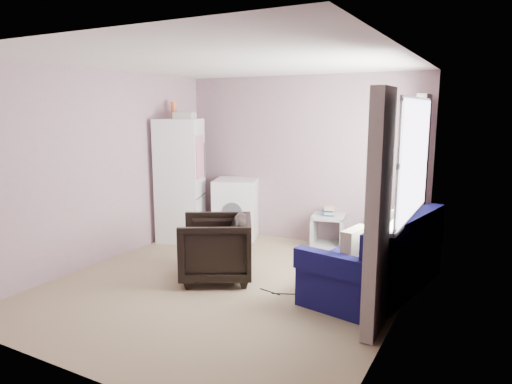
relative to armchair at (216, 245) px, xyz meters
The scene contains 8 objects.
room 0.87m from the armchair, 19.26° to the right, with size 3.84×4.24×2.54m.
armchair is the anchor object (origin of this frame).
fridge 1.92m from the armchair, 140.12° to the left, with size 0.83×0.83×2.12m.
washing_machine 1.86m from the armchair, 113.29° to the left, with size 0.84×0.84×0.92m.
side_table 1.94m from the armchair, 66.18° to the left, with size 0.54×0.54×0.63m.
sofa 1.89m from the armchair, 18.30° to the left, with size 1.23×2.09×0.87m.
window_dressing 2.20m from the armchair, 16.91° to the left, with size 0.17×2.62×2.18m.
floor_cables 0.94m from the armchair, ahead, with size 0.44×0.12×0.01m.
Camera 1 is at (2.67, -4.26, 2.00)m, focal length 32.00 mm.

